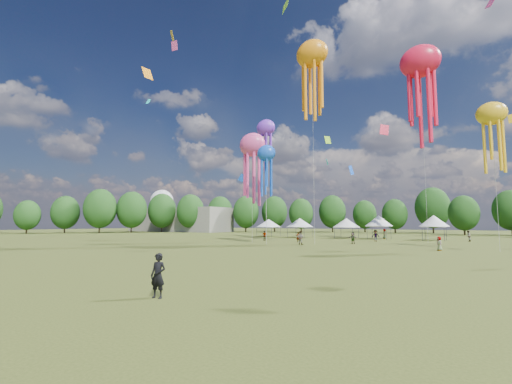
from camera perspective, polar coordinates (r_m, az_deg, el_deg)
The scene contains 10 objects.
ground at distance 21.75m, azimuth -22.52°, elevation -12.86°, with size 300.00×300.00×0.00m, color #384416.
observer_main at distance 14.83m, azimuth -16.11°, elevation -13.30°, with size 0.66×0.43×1.81m, color black.
spectator_near at distance 47.97m, azimuth 7.47°, elevation -7.64°, with size 0.92×0.72×1.89m, color gray.
spectators_far at distance 57.92m, azimuth 19.40°, elevation -7.03°, with size 30.27×26.03×1.90m.
festival_tents at distance 69.40m, azimuth 13.72°, elevation -4.94°, with size 37.49×8.00×4.43m.
show_kites at distance 57.37m, azimuth 14.83°, elevation 14.06°, with size 40.00×20.25×31.38m.
small_kites at distance 62.84m, azimuth 14.58°, elevation 19.79°, with size 69.52×55.38×45.16m.
treeline at distance 77.66m, azimuth 17.82°, elevation -2.35°, with size 201.57×95.24×13.43m.
hangar at distance 123.01m, azimuth -12.88°, elevation -4.60°, with size 40.00×12.00×8.00m, color gray.
radome at distance 139.13m, azimuth -15.53°, elevation -2.12°, with size 9.00×9.00×16.00m.
Camera 1 is at (17.91, -11.95, 3.05)m, focal length 23.86 mm.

